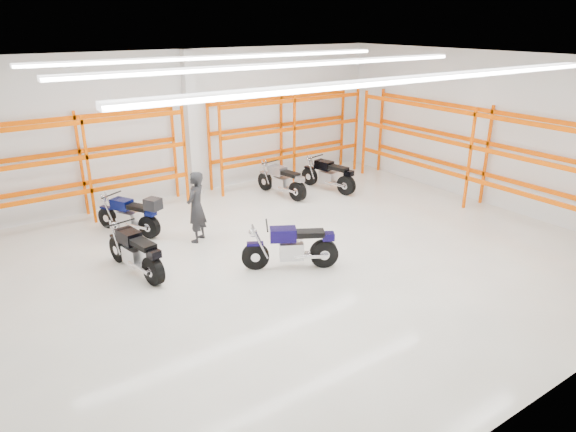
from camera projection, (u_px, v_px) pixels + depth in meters
ground at (300, 257)px, 12.27m from camera, size 14.00×14.00×0.00m
room_shell at (301, 120)px, 11.11m from camera, size 14.02×12.02×4.51m
motorcycle_main at (295, 247)px, 11.57m from camera, size 1.99×1.22×1.08m
motorcycle_back_a at (136, 253)px, 11.28m from camera, size 0.74×2.17×1.07m
motorcycle_back_b at (133, 215)px, 13.42m from camera, size 1.22×1.98×1.10m
motorcycle_back_c at (283, 181)px, 16.35m from camera, size 0.71×2.11×1.04m
motorcycle_back_d at (330, 176)px, 16.88m from camera, size 0.81×2.15×1.07m
standing_man at (196, 207)px, 12.87m from camera, size 0.79×0.76×1.83m
structural_column at (191, 125)px, 15.94m from camera, size 0.32×0.32×4.50m
pallet_racking_back_left at (83, 157)px, 14.04m from camera, size 5.67×0.87×3.00m
pallet_racking_back_right at (288, 129)px, 17.64m from camera, size 5.67×0.87×3.00m
pallet_racking_side at (480, 147)px, 15.05m from camera, size 0.87×9.07×3.00m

